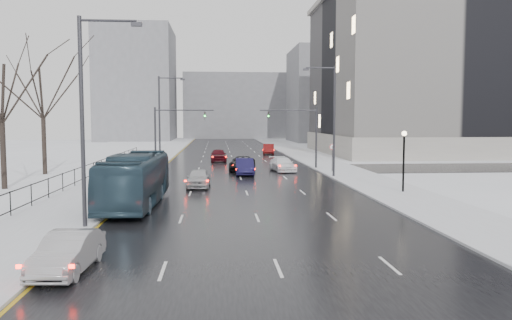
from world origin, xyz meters
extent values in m
cube|color=black|center=(0.00, 60.00, 0.02)|extent=(16.00, 150.00, 0.04)
cube|color=black|center=(0.00, 48.00, 0.02)|extent=(130.00, 10.00, 0.04)
cube|color=silver|center=(-10.50, 60.00, 0.08)|extent=(5.00, 150.00, 0.16)
cube|color=silver|center=(10.50, 60.00, 0.08)|extent=(5.00, 150.00, 0.16)
cube|color=white|center=(-20.00, 60.00, 0.06)|extent=(14.00, 150.00, 0.12)
cube|color=black|center=(-13.00, 30.00, 1.41)|extent=(0.04, 70.00, 0.05)
cube|color=black|center=(-13.00, 30.00, 0.41)|extent=(0.04, 70.00, 0.05)
cylinder|color=black|center=(-13.00, 30.00, 0.81)|extent=(0.06, 0.06, 1.30)
cylinder|color=#2D2D33|center=(8.40, 40.00, 5.00)|extent=(0.20, 0.20, 10.00)
cylinder|color=#2D2D33|center=(7.10, 40.00, 9.80)|extent=(2.60, 0.12, 0.12)
cube|color=#2D2D33|center=(5.80, 40.00, 9.65)|extent=(0.50, 0.25, 0.18)
cylinder|color=#2D2D33|center=(-8.40, 20.00, 5.00)|extent=(0.20, 0.20, 10.00)
cylinder|color=#2D2D33|center=(-7.10, 20.00, 9.80)|extent=(2.60, 0.12, 0.12)
cube|color=#2D2D33|center=(-5.80, 20.00, 9.65)|extent=(0.50, 0.25, 0.18)
cylinder|color=#2D2D33|center=(-8.40, 52.00, 5.00)|extent=(0.20, 0.20, 10.00)
cylinder|color=#2D2D33|center=(-7.10, 52.00, 9.80)|extent=(2.60, 0.12, 0.12)
cube|color=#2D2D33|center=(-5.80, 52.00, 9.65)|extent=(0.50, 0.25, 0.18)
cylinder|color=black|center=(11.00, 30.00, 2.16)|extent=(0.14, 0.14, 4.00)
sphere|color=#FFE5B2|center=(11.00, 30.00, 4.26)|extent=(0.36, 0.36, 0.36)
cylinder|color=#2D2D33|center=(8.40, 48.00, 3.25)|extent=(0.20, 0.20, 6.50)
cylinder|color=#2D2D33|center=(5.40, 48.00, 6.20)|extent=(6.00, 0.12, 0.12)
imported|color=#2D2D33|center=(3.30, 48.00, 5.60)|extent=(0.15, 0.18, 0.90)
sphere|color=#19FF33|center=(3.30, 47.85, 5.60)|extent=(0.16, 0.16, 0.16)
cylinder|color=#2D2D33|center=(-8.40, 48.00, 3.25)|extent=(0.20, 0.20, 6.50)
cylinder|color=#2D2D33|center=(-5.40, 48.00, 6.20)|extent=(6.00, 0.12, 0.12)
imported|color=#2D2D33|center=(-3.30, 48.00, 5.60)|extent=(0.15, 0.18, 0.90)
sphere|color=#19FF33|center=(-3.30, 47.85, 5.60)|extent=(0.16, 0.16, 0.16)
cylinder|color=#2D2D33|center=(9.20, 44.00, 1.41)|extent=(0.06, 0.06, 2.50)
cylinder|color=white|center=(9.20, 44.00, 2.56)|extent=(0.60, 0.03, 0.60)
torus|color=#B20C0C|center=(9.20, 44.00, 2.56)|extent=(0.58, 0.06, 0.58)
cube|color=gray|center=(35.00, 72.00, 12.00)|extent=(40.00, 30.00, 24.00)
cube|color=gray|center=(35.00, 72.00, 1.50)|extent=(40.60, 30.60, 3.00)
cube|color=slate|center=(28.00, 115.00, 11.00)|extent=(24.00, 20.00, 22.00)
cube|color=slate|center=(-22.00, 125.00, 14.00)|extent=(18.00, 22.00, 28.00)
cube|color=slate|center=(4.00, 140.00, 9.00)|extent=(30.00, 18.00, 18.00)
imported|color=#9E9DA2|center=(-7.20, 13.14, 0.72)|extent=(1.70, 4.19, 1.35)
imported|color=#273E4D|center=(-7.00, 26.36, 1.62)|extent=(2.89, 11.37, 3.15)
imported|color=#B0B1B4|center=(-3.50, 34.23, 0.76)|extent=(1.89, 4.29, 1.44)
imported|color=#17143C|center=(0.50, 42.61, 0.82)|extent=(1.70, 4.74, 1.56)
imported|color=black|center=(0.50, 46.50, 0.77)|extent=(3.08, 5.55, 1.47)
imported|color=white|center=(4.50, 45.60, 0.74)|extent=(2.57, 5.05, 1.40)
imported|color=#410B13|center=(-1.89, 57.95, 0.84)|extent=(2.06, 4.75, 1.59)
imported|color=maroon|center=(5.74, 70.78, 0.80)|extent=(2.14, 4.78, 1.52)
camera|label=1|loc=(-2.13, -3.98, 5.23)|focal=35.00mm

